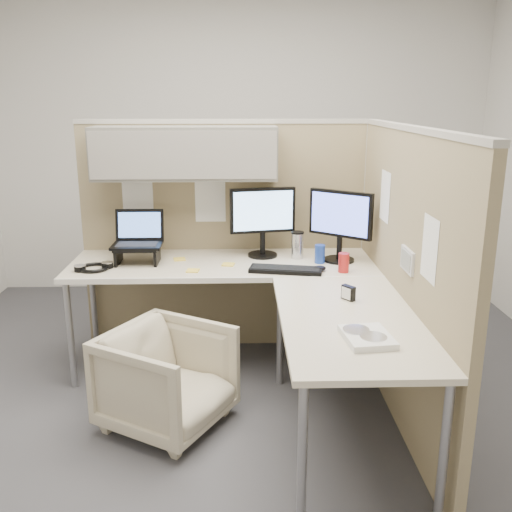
{
  "coord_description": "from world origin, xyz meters",
  "views": [
    {
      "loc": [
        0.01,
        -3.05,
        1.77
      ],
      "look_at": [
        0.1,
        0.25,
        0.85
      ],
      "focal_mm": 40.0,
      "sensor_mm": 36.0,
      "label": 1
    }
  ],
  "objects_px": {
    "desk": "(261,288)",
    "keyboard": "(286,270)",
    "office_chair": "(167,374)",
    "monitor_left": "(263,216)"
  },
  "relations": [
    {
      "from": "desk",
      "to": "keyboard",
      "type": "xyz_separation_m",
      "value": [
        0.16,
        0.19,
        0.05
      ]
    },
    {
      "from": "desk",
      "to": "office_chair",
      "type": "distance_m",
      "value": 0.73
    },
    {
      "from": "office_chair",
      "to": "keyboard",
      "type": "relative_size",
      "value": 1.38
    },
    {
      "from": "office_chair",
      "to": "monitor_left",
      "type": "distance_m",
      "value": 1.25
    },
    {
      "from": "monitor_left",
      "to": "keyboard",
      "type": "xyz_separation_m",
      "value": [
        0.13,
        -0.36,
        -0.26
      ]
    },
    {
      "from": "monitor_left",
      "to": "keyboard",
      "type": "height_order",
      "value": "monitor_left"
    },
    {
      "from": "desk",
      "to": "monitor_left",
      "type": "height_order",
      "value": "monitor_left"
    },
    {
      "from": "monitor_left",
      "to": "desk",
      "type": "bearing_deg",
      "value": -104.29
    },
    {
      "from": "office_chair",
      "to": "monitor_left",
      "type": "height_order",
      "value": "monitor_left"
    },
    {
      "from": "office_chair",
      "to": "monitor_left",
      "type": "relative_size",
      "value": 1.32
    }
  ]
}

